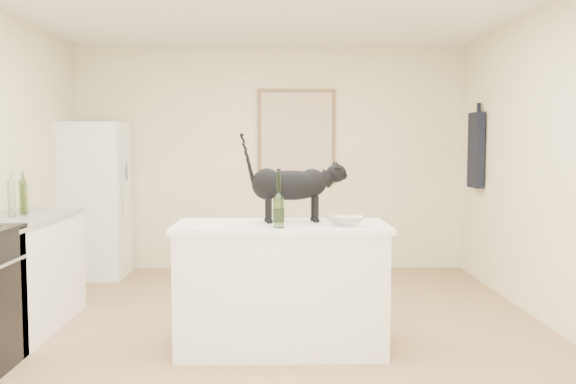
{
  "coord_description": "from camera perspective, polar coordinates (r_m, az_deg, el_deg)",
  "views": [
    {
      "loc": [
        0.07,
        -4.59,
        1.45
      ],
      "look_at": [
        0.15,
        -0.15,
        1.12
      ],
      "focal_mm": 39.13,
      "sensor_mm": 36.0,
      "label": 1
    }
  ],
  "objects": [
    {
      "name": "floor",
      "position": [
        4.81,
        -1.87,
        -13.28
      ],
      "size": [
        5.5,
        5.5,
        0.0
      ],
      "primitive_type": "plane",
      "color": "#95734F",
      "rests_on": "ground"
    },
    {
      "name": "wall_back",
      "position": [
        7.34,
        -1.58,
        3.08
      ],
      "size": [
        4.5,
        0.0,
        4.5
      ],
      "primitive_type": "plane",
      "rotation": [
        1.57,
        0.0,
        0.0
      ],
      "color": "beige",
      "rests_on": "ground"
    },
    {
      "name": "wall_front",
      "position": [
        1.85,
        -3.2,
        -0.42
      ],
      "size": [
        4.5,
        0.0,
        4.5
      ],
      "primitive_type": "plane",
      "rotation": [
        -1.57,
        0.0,
        0.0
      ],
      "color": "beige",
      "rests_on": "ground"
    },
    {
      "name": "wall_right",
      "position": [
        5.08,
        24.38,
        2.18
      ],
      "size": [
        0.0,
        5.5,
        5.5
      ],
      "primitive_type": "plane",
      "rotation": [
        1.57,
        0.0,
        -1.57
      ],
      "color": "beige",
      "rests_on": "ground"
    },
    {
      "name": "island_base",
      "position": [
        4.51,
        -0.63,
        -8.83
      ],
      "size": [
        1.44,
        0.67,
        0.86
      ],
      "primitive_type": "cube",
      "color": "white",
      "rests_on": "floor"
    },
    {
      "name": "island_top",
      "position": [
        4.43,
        -0.64,
        -3.15
      ],
      "size": [
        1.5,
        0.7,
        0.04
      ],
      "primitive_type": "cube",
      "color": "white",
      "rests_on": "island_base"
    },
    {
      "name": "left_cabinets",
      "position": [
        5.39,
        -23.22,
        -7.01
      ],
      "size": [
        0.6,
        1.4,
        0.86
      ],
      "primitive_type": "cube",
      "color": "white",
      "rests_on": "floor"
    },
    {
      "name": "left_countertop",
      "position": [
        5.32,
        -23.36,
        -2.25
      ],
      "size": [
        0.62,
        1.44,
        0.04
      ],
      "primitive_type": "cube",
      "color": "gray",
      "rests_on": "left_cabinets"
    },
    {
      "name": "fridge",
      "position": [
        7.25,
        -17.2,
        -0.68
      ],
      "size": [
        0.68,
        0.68,
        1.7
      ],
      "primitive_type": "cube",
      "color": "white",
      "rests_on": "floor"
    },
    {
      "name": "artwork_frame",
      "position": [
        7.31,
        0.77,
        5.04
      ],
      "size": [
        0.9,
        0.03,
        1.1
      ],
      "primitive_type": "cube",
      "color": "brown",
      "rests_on": "wall_back"
    },
    {
      "name": "artwork_canvas",
      "position": [
        7.3,
        0.78,
        5.04
      ],
      "size": [
        0.82,
        0.0,
        1.02
      ],
      "primitive_type": "cube",
      "color": "beige",
      "rests_on": "wall_back"
    },
    {
      "name": "hanging_garment",
      "position": [
        6.97,
        16.71,
        3.66
      ],
      "size": [
        0.08,
        0.34,
        0.8
      ],
      "primitive_type": "cube",
      "color": "black",
      "rests_on": "wall_right"
    },
    {
      "name": "black_cat",
      "position": [
        4.49,
        0.2,
        0.25
      ],
      "size": [
        0.7,
        0.3,
        0.47
      ],
      "primitive_type": null,
      "rotation": [
        0.0,
        0.0,
        0.15
      ],
      "color": "black",
      "rests_on": "island_top"
    },
    {
      "name": "wine_bottle",
      "position": [
        4.19,
        -0.85,
        -0.91
      ],
      "size": [
        0.09,
        0.09,
        0.35
      ],
      "primitive_type": "cylinder",
      "rotation": [
        0.0,
        0.0,
        -0.18
      ],
      "color": "#2D5C24",
      "rests_on": "island_top"
    },
    {
      "name": "glass_bowl",
      "position": [
        4.33,
        5.28,
        -2.64
      ],
      "size": [
        0.34,
        0.34,
        0.06
      ],
      "primitive_type": "imported",
      "rotation": [
        0.0,
        0.0,
        -0.36
      ],
      "color": "white",
      "rests_on": "island_top"
    },
    {
      "name": "fridge_paper",
      "position": [
        7.24,
        -14.41,
        1.84
      ],
      "size": [
        0.06,
        0.15,
        0.2
      ],
      "primitive_type": "cube",
      "rotation": [
        0.0,
        0.0,
        0.39
      ],
      "color": "white",
      "rests_on": "fridge"
    },
    {
      "name": "counter_bottle_cluster",
      "position": [
        5.38,
        -23.22,
        -0.49
      ],
      "size": [
        0.1,
        0.33,
        0.29
      ],
      "color": "brown",
      "rests_on": "left_countertop"
    }
  ]
}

